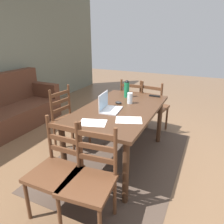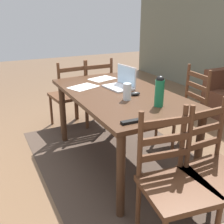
{
  "view_description": "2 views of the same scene",
  "coord_description": "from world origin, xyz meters",
  "px_view_note": "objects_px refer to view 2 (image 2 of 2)",
  "views": [
    {
      "loc": [
        -2.45,
        -1.03,
        1.72
      ],
      "look_at": [
        0.02,
        0.12,
        0.69
      ],
      "focal_mm": 34.08,
      "sensor_mm": 36.0,
      "label": 1
    },
    {
      "loc": [
        2.27,
        -1.23,
        1.55
      ],
      "look_at": [
        -0.03,
        -0.07,
        0.57
      ],
      "focal_mm": 43.14,
      "sensor_mm": 36.0,
      "label": 2
    }
  ],
  "objects_px": {
    "chair_far_head": "(183,109)",
    "laptop": "(122,82)",
    "dining_table": "(120,101)",
    "drinking_glass": "(127,92)",
    "water_bottle": "(159,91)",
    "computer_mouse": "(135,94)",
    "chair_left_near": "(69,95)",
    "chair_right_far": "(215,171)",
    "chair_left_far": "(94,92)",
    "chair_right_near": "(175,185)",
    "tv_remote": "(132,121)"
  },
  "relations": [
    {
      "from": "dining_table",
      "to": "chair_far_head",
      "type": "relative_size",
      "value": 1.74
    },
    {
      "from": "dining_table",
      "to": "water_bottle",
      "type": "xyz_separation_m",
      "value": [
        0.51,
        0.1,
        0.23
      ]
    },
    {
      "from": "chair_right_far",
      "to": "chair_left_far",
      "type": "height_order",
      "value": "same"
    },
    {
      "from": "chair_left_near",
      "to": "laptop",
      "type": "height_order",
      "value": "laptop"
    },
    {
      "from": "tv_remote",
      "to": "water_bottle",
      "type": "bearing_deg",
      "value": -60.42
    },
    {
      "from": "chair_left_near",
      "to": "chair_right_far",
      "type": "relative_size",
      "value": 1.0
    },
    {
      "from": "chair_left_far",
      "to": "chair_left_near",
      "type": "bearing_deg",
      "value": -90.03
    },
    {
      "from": "chair_right_far",
      "to": "laptop",
      "type": "bearing_deg",
      "value": -176.16
    },
    {
      "from": "dining_table",
      "to": "laptop",
      "type": "bearing_deg",
      "value": 146.32
    },
    {
      "from": "computer_mouse",
      "to": "chair_right_near",
      "type": "bearing_deg",
      "value": -7.22
    },
    {
      "from": "chair_right_near",
      "to": "tv_remote",
      "type": "relative_size",
      "value": 5.59
    },
    {
      "from": "chair_right_near",
      "to": "tv_remote",
      "type": "xyz_separation_m",
      "value": [
        -0.4,
        -0.1,
        0.33
      ]
    },
    {
      "from": "dining_table",
      "to": "chair_far_head",
      "type": "height_order",
      "value": "chair_far_head"
    },
    {
      "from": "dining_table",
      "to": "laptop",
      "type": "distance_m",
      "value": 0.24
    },
    {
      "from": "water_bottle",
      "to": "tv_remote",
      "type": "distance_m",
      "value": 0.46
    },
    {
      "from": "chair_far_head",
      "to": "laptop",
      "type": "distance_m",
      "value": 0.84
    },
    {
      "from": "water_bottle",
      "to": "chair_right_near",
      "type": "bearing_deg",
      "value": -25.03
    },
    {
      "from": "drinking_glass",
      "to": "chair_right_near",
      "type": "bearing_deg",
      "value": -8.29
    },
    {
      "from": "chair_left_near",
      "to": "computer_mouse",
      "type": "xyz_separation_m",
      "value": [
        1.27,
        0.27,
        0.33
      ]
    },
    {
      "from": "chair_far_head",
      "to": "water_bottle",
      "type": "bearing_deg",
      "value": -55.77
    },
    {
      "from": "chair_left_near",
      "to": "laptop",
      "type": "distance_m",
      "value": 1.07
    },
    {
      "from": "chair_far_head",
      "to": "laptop",
      "type": "xyz_separation_m",
      "value": [
        -0.16,
        -0.74,
        0.37
      ]
    },
    {
      "from": "chair_left_near",
      "to": "drinking_glass",
      "type": "distance_m",
      "value": 1.41
    },
    {
      "from": "chair_far_head",
      "to": "tv_remote",
      "type": "relative_size",
      "value": 5.59
    },
    {
      "from": "chair_right_far",
      "to": "water_bottle",
      "type": "xyz_separation_m",
      "value": [
        -0.61,
        -0.08,
        0.45
      ]
    },
    {
      "from": "drinking_glass",
      "to": "tv_remote",
      "type": "bearing_deg",
      "value": -25.74
    },
    {
      "from": "drinking_glass",
      "to": "computer_mouse",
      "type": "relative_size",
      "value": 1.53
    },
    {
      "from": "dining_table",
      "to": "tv_remote",
      "type": "height_order",
      "value": "tv_remote"
    },
    {
      "from": "chair_far_head",
      "to": "chair_left_near",
      "type": "height_order",
      "value": "same"
    },
    {
      "from": "dining_table",
      "to": "chair_left_far",
      "type": "distance_m",
      "value": 1.15
    },
    {
      "from": "chair_left_far",
      "to": "drinking_glass",
      "type": "relative_size",
      "value": 6.2
    },
    {
      "from": "chair_far_head",
      "to": "chair_right_near",
      "type": "distance_m",
      "value": 1.51
    },
    {
      "from": "chair_left_near",
      "to": "drinking_glass",
      "type": "height_order",
      "value": "chair_left_near"
    },
    {
      "from": "chair_right_far",
      "to": "chair_right_near",
      "type": "bearing_deg",
      "value": -89.93
    },
    {
      "from": "chair_left_far",
      "to": "computer_mouse",
      "type": "relative_size",
      "value": 9.5
    },
    {
      "from": "dining_table",
      "to": "drinking_glass",
      "type": "bearing_deg",
      "value": -12.85
    },
    {
      "from": "chair_far_head",
      "to": "water_bottle",
      "type": "height_order",
      "value": "water_bottle"
    },
    {
      "from": "dining_table",
      "to": "chair_far_head",
      "type": "distance_m",
      "value": 0.87
    },
    {
      "from": "dining_table",
      "to": "drinking_glass",
      "type": "xyz_separation_m",
      "value": [
        0.23,
        -0.05,
        0.17
      ]
    },
    {
      "from": "dining_table",
      "to": "computer_mouse",
      "type": "bearing_deg",
      "value": 29.13
    },
    {
      "from": "chair_right_near",
      "to": "tv_remote",
      "type": "height_order",
      "value": "chair_right_near"
    },
    {
      "from": "chair_left_near",
      "to": "laptop",
      "type": "bearing_deg",
      "value": 16.51
    },
    {
      "from": "chair_right_far",
      "to": "tv_remote",
      "type": "relative_size",
      "value": 5.59
    },
    {
      "from": "dining_table",
      "to": "chair_right_far",
      "type": "xyz_separation_m",
      "value": [
        1.11,
        0.19,
        -0.22
      ]
    },
    {
      "from": "chair_right_far",
      "to": "drinking_glass",
      "type": "relative_size",
      "value": 6.2
    },
    {
      "from": "chair_right_near",
      "to": "chair_left_far",
      "type": "xyz_separation_m",
      "value": [
        -2.23,
        0.37,
        0.0
      ]
    },
    {
      "from": "chair_right_near",
      "to": "water_bottle",
      "type": "bearing_deg",
      "value": 154.97
    },
    {
      "from": "computer_mouse",
      "to": "chair_far_head",
      "type": "bearing_deg",
      "value": 109.1
    },
    {
      "from": "chair_far_head",
      "to": "computer_mouse",
      "type": "xyz_separation_m",
      "value": [
        0.15,
        -0.76,
        0.33
      ]
    },
    {
      "from": "chair_right_far",
      "to": "chair_left_far",
      "type": "relative_size",
      "value": 1.0
    }
  ]
}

